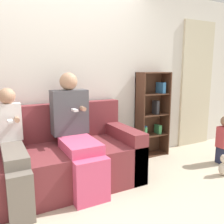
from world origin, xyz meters
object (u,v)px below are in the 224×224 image
(couch, at_px, (48,163))
(adult_seated, at_px, (76,129))
(teddy_bear, at_px, (224,165))
(bookshelf, at_px, (151,114))
(child_seated, at_px, (13,147))

(couch, height_order, adult_seated, adult_seated)
(adult_seated, relative_size, teddy_bear, 4.59)
(couch, height_order, bookshelf, bookshelf)
(couch, relative_size, teddy_bear, 7.36)
(bookshelf, height_order, teddy_bear, bookshelf)
(adult_seated, relative_size, bookshelf, 1.01)
(couch, distance_m, teddy_bear, 2.24)
(teddy_bear, bearing_deg, adult_seated, 159.88)
(couch, bearing_deg, adult_seated, -13.84)
(child_seated, bearing_deg, teddy_bear, -13.71)
(child_seated, bearing_deg, bookshelf, 12.95)
(child_seated, xyz_separation_m, teddy_bear, (2.48, -0.61, -0.46))
(adult_seated, relative_size, child_seated, 1.14)
(teddy_bear, bearing_deg, couch, 160.80)
(couch, bearing_deg, teddy_bear, -19.20)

